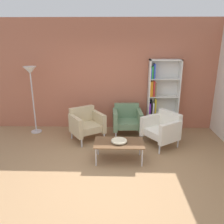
% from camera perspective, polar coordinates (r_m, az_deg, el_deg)
% --- Properties ---
extents(ground_plane, '(8.32, 8.32, 0.00)m').
position_cam_1_polar(ground_plane, '(4.37, -1.66, -15.42)').
color(ground_plane, '#9E7751').
extents(brick_back_panel, '(6.40, 0.12, 2.90)m').
position_cam_1_polar(brick_back_panel, '(6.18, -0.54, 9.05)').
color(brick_back_panel, '#B2664C').
rests_on(brick_back_panel, ground_plane).
extents(bookshelf_tall, '(0.80, 0.30, 1.90)m').
position_cam_1_polar(bookshelf_tall, '(6.18, 11.79, 3.51)').
color(bookshelf_tall, silver).
rests_on(bookshelf_tall, ground_plane).
extents(coffee_table_low, '(1.00, 0.56, 0.40)m').
position_cam_1_polar(coffee_table_low, '(4.66, 1.77, -7.91)').
color(coffee_table_low, brown).
rests_on(coffee_table_low, ground_plane).
extents(decorative_bowl, '(0.32, 0.32, 0.05)m').
position_cam_1_polar(decorative_bowl, '(4.64, 1.78, -7.17)').
color(decorative_bowl, beige).
rests_on(decorative_bowl, coffee_table_low).
extents(armchair_by_bookshelf, '(0.94, 0.93, 0.78)m').
position_cam_1_polar(armchair_by_bookshelf, '(5.64, -6.45, -2.82)').
color(armchair_by_bookshelf, '#C6B289').
rests_on(armchair_by_bookshelf, ground_plane).
extents(armchair_corner_red, '(0.75, 0.69, 0.78)m').
position_cam_1_polar(armchair_corner_red, '(5.89, 3.77, -1.83)').
color(armchair_corner_red, slate).
rests_on(armchair_corner_red, ground_plane).
extents(armchair_near_window, '(0.93, 0.94, 0.78)m').
position_cam_1_polar(armchair_near_window, '(5.42, 12.42, -4.01)').
color(armchair_near_window, white).
rests_on(armchair_near_window, ground_plane).
extents(floor_lamp_torchiere, '(0.32, 0.32, 1.74)m').
position_cam_1_polar(floor_lamp_torchiere, '(6.13, -19.59, 7.94)').
color(floor_lamp_torchiere, silver).
rests_on(floor_lamp_torchiere, ground_plane).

